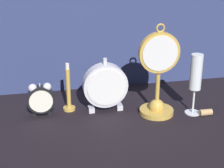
% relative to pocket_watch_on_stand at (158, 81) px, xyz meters
% --- Properties ---
extents(ground_plane, '(4.00, 4.00, 0.00)m').
position_rel_pocket_watch_on_stand_xyz_m(ground_plane, '(-0.15, -0.05, -0.12)').
color(ground_plane, black).
extents(pocket_watch_on_stand, '(0.14, 0.12, 0.31)m').
position_rel_pocket_watch_on_stand_xyz_m(pocket_watch_on_stand, '(0.00, 0.00, 0.00)').
color(pocket_watch_on_stand, gold).
rests_on(pocket_watch_on_stand, ground_plane).
extents(alarm_clock_twin_bell, '(0.09, 0.03, 0.12)m').
position_rel_pocket_watch_on_stand_xyz_m(alarm_clock_twin_bell, '(-0.39, 0.06, -0.06)').
color(alarm_clock_twin_bell, black).
rests_on(alarm_clock_twin_bell, ground_plane).
extents(mantel_clock_silver, '(0.15, 0.04, 0.19)m').
position_rel_pocket_watch_on_stand_xyz_m(mantel_clock_silver, '(-0.17, 0.06, -0.03)').
color(mantel_clock_silver, silver).
rests_on(mantel_clock_silver, ground_plane).
extents(champagne_flute, '(0.05, 0.05, 0.21)m').
position_rel_pocket_watch_on_stand_xyz_m(champagne_flute, '(0.12, -0.02, 0.01)').
color(champagne_flute, silver).
rests_on(champagne_flute, ground_plane).
extents(brass_candlestick, '(0.04, 0.04, 0.17)m').
position_rel_pocket_watch_on_stand_xyz_m(brass_candlestick, '(-0.29, 0.09, -0.06)').
color(brass_candlestick, gold).
rests_on(brass_candlestick, ground_plane).
extents(wine_cork, '(0.04, 0.02, 0.02)m').
position_rel_pocket_watch_on_stand_xyz_m(wine_cork, '(0.16, -0.05, -0.11)').
color(wine_cork, tan).
rests_on(wine_cork, ground_plane).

